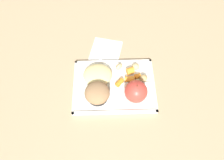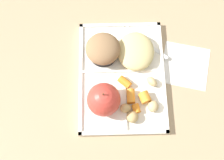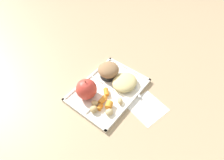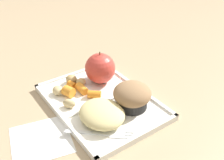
{
  "view_description": "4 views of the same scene",
  "coord_description": "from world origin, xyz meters",
  "px_view_note": "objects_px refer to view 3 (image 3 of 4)",
  "views": [
    {
      "loc": [
        0.02,
        0.38,
        0.76
      ],
      "look_at": [
        0.01,
        -0.0,
        0.05
      ],
      "focal_mm": 33.68,
      "sensor_mm": 36.0,
      "label": 1
    },
    {
      "loc": [
        -0.29,
        0.03,
        0.81
      ],
      "look_at": [
        -0.02,
        0.03,
        0.05
      ],
      "focal_mm": 49.61,
      "sensor_mm": 36.0,
      "label": 2
    },
    {
      "loc": [
        -0.41,
        -0.34,
        0.68
      ],
      "look_at": [
        0.02,
        -0.01,
        0.06
      ],
      "focal_mm": 31.42,
      "sensor_mm": 36.0,
      "label": 3
    },
    {
      "loc": [
        0.47,
        -0.3,
        0.43
      ],
      "look_at": [
        -0.02,
        0.05,
        0.04
      ],
      "focal_mm": 42.67,
      "sensor_mm": 36.0,
      "label": 4
    }
  ],
  "objects_px": {
    "green_apple": "(86,89)",
    "plastic_fork": "(134,82)",
    "lunch_tray": "(108,90)",
    "bran_muffin": "(108,71)"
  },
  "relations": [
    {
      "from": "green_apple",
      "to": "plastic_fork",
      "type": "height_order",
      "value": "green_apple"
    },
    {
      "from": "lunch_tray",
      "to": "plastic_fork",
      "type": "height_order",
      "value": "lunch_tray"
    },
    {
      "from": "bran_muffin",
      "to": "plastic_fork",
      "type": "distance_m",
      "value": 0.12
    },
    {
      "from": "bran_muffin",
      "to": "plastic_fork",
      "type": "xyz_separation_m",
      "value": [
        0.04,
        -0.11,
        -0.03
      ]
    },
    {
      "from": "lunch_tray",
      "to": "plastic_fork",
      "type": "relative_size",
      "value": 2.52
    },
    {
      "from": "lunch_tray",
      "to": "plastic_fork",
      "type": "distance_m",
      "value": 0.12
    },
    {
      "from": "green_apple",
      "to": "bran_muffin",
      "type": "bearing_deg",
      "value": 0.0
    },
    {
      "from": "plastic_fork",
      "to": "bran_muffin",
      "type": "bearing_deg",
      "value": 110.39
    },
    {
      "from": "plastic_fork",
      "to": "green_apple",
      "type": "bearing_deg",
      "value": 148.83
    },
    {
      "from": "bran_muffin",
      "to": "plastic_fork",
      "type": "height_order",
      "value": "bran_muffin"
    }
  ]
}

